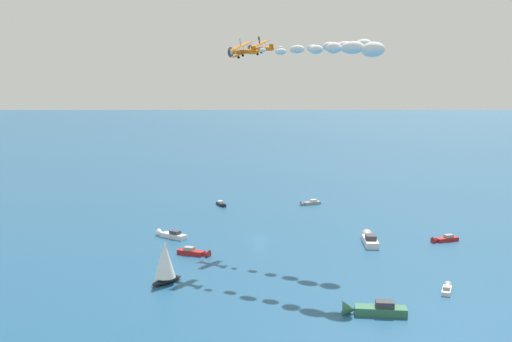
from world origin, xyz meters
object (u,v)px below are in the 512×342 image
Objects in this scene: motorboat_mid_cluster at (372,309)px; wingwalker_lead at (240,41)px; motorboat_ahead at (170,235)px; biplane_lead at (242,51)px; motorboat_far_stbd at (310,203)px; biplane_wingman at (261,49)px; wingwalker_wingman at (259,40)px; motorboat_offshore at (195,252)px; motorboat_far_port at (444,239)px; motorboat_near_centre at (221,204)px; motorboat_outer_ring_a at (369,239)px; sailboat_inshore at (165,262)px; motorboat_trailing at (447,289)px.

motorboat_mid_cluster is 66.03m from wingwalker_lead.
biplane_lead reaches higher than motorboat_ahead.
motorboat_far_stbd is at bearing -13.76° from wingwalker_lead.
biplane_wingman is at bearing -8.73° from biplane_lead.
wingwalker_wingman is at bearing -8.00° from biplane_lead.
motorboat_ahead reaches higher than motorboat_offshore.
motorboat_far_port is 64.73m from wingwalker_wingman.
biplane_lead is (10.43, -8.51, 43.28)m from motorboat_offshore.
wingwalker_lead reaches higher than motorboat_near_centre.
motorboat_mid_cluster is at bearing -170.14° from motorboat_far_stbd.
motorboat_far_port is 0.80× the size of motorboat_ahead.
motorboat_outer_ring_a is 6.33× the size of wingwalker_wingman.
sailboat_inshore reaches higher than motorboat_trailing.
motorboat_mid_cluster reaches higher than motorboat_far_stbd.
motorboat_ahead is 47.48m from motorboat_outer_ring_a.
wingwalker_lead reaches higher than motorboat_outer_ring_a.
biplane_wingman reaches higher than biplane_lead.
motorboat_outer_ring_a is 52.19m from biplane_lead.
motorboat_outer_ring_a is at bearing -66.79° from motorboat_offshore.
motorboat_ahead is 4.79× the size of wingwalker_lead.
biplane_wingman reaches higher than motorboat_mid_cluster.
wingwalker_lead is 0.24× the size of biplane_wingman.
sailboat_inshore reaches higher than motorboat_far_stbd.
wingwalker_wingman is at bearing 155.57° from biplane_wingman.
motorboat_trailing is at bearing -86.18° from sailboat_inshore.
biplane_wingman reaches higher than motorboat_near_centre.
motorboat_ahead is at bearing 76.42° from wingwalker_lead.
motorboat_mid_cluster is 1.40× the size of biplane_wingman.
motorboat_mid_cluster is (-43.44, -46.34, 0.13)m from motorboat_ahead.
motorboat_near_centre is 40.84m from motorboat_ahead.
motorboat_ahead is at bearing 63.26° from motorboat_trailing.
biplane_lead is at bearing 101.04° from motorboat_outer_ring_a.
biplane_lead reaches higher than motorboat_far_port.
motorboat_outer_ring_a is (32.07, 12.53, 0.42)m from motorboat_trailing.
motorboat_near_centre is at bearing 26.73° from motorboat_mid_cluster.
motorboat_offshore is at bearing -145.14° from motorboat_ahead.
motorboat_ahead is 1.17× the size of biplane_lead.
motorboat_offshore is (-20.21, 54.89, 0.05)m from motorboat_far_port.
motorboat_far_stbd is at bearing -33.29° from motorboat_ahead.
wingwalker_lead reaches higher than motorboat_far_stbd.
motorboat_near_centre is at bearing 48.24° from motorboat_outer_ring_a.
motorboat_far_port is at bearing -140.05° from motorboat_far_stbd.
wingwalker_wingman reaches higher than wingwalker_lead.
wingwalker_lead is at bearing 58.30° from motorboat_trailing.
wingwalker_wingman is (13.40, -1.88, 3.54)m from biplane_lead.
sailboat_inshore is at bearing 75.14° from motorboat_mid_cluster.
wingwalker_wingman is at bearing 85.35° from motorboat_far_port.
motorboat_outer_ring_a is (45.30, -1.10, 0.07)m from motorboat_mid_cluster.
motorboat_outer_ring_a is 52.60m from biplane_wingman.
motorboat_offshore reaches higher than motorboat_near_centre.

